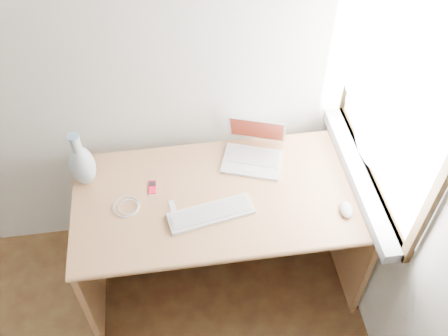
{
  "coord_description": "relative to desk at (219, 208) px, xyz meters",
  "views": [
    {
      "loc": [
        0.82,
        -0.18,
        2.61
      ],
      "look_at": [
        1.04,
        1.35,
        0.88
      ],
      "focal_mm": 40.0,
      "sensor_mm": 36.0,
      "label": 1
    }
  ],
  "objects": [
    {
      "name": "laptop",
      "position": [
        0.18,
        0.14,
        0.26
      ],
      "size": [
        0.34,
        0.33,
        0.2
      ],
      "rotation": [
        0.0,
        0.0,
        -0.34
      ],
      "color": "white",
      "rests_on": "desk"
    },
    {
      "name": "mouse",
      "position": [
        0.56,
        -0.27,
        0.23
      ],
      "size": [
        0.07,
        0.11,
        0.03
      ],
      "primitive_type": "ellipsoid",
      "rotation": [
        0.0,
        0.0,
        -0.15
      ],
      "color": "white",
      "rests_on": "desk"
    },
    {
      "name": "external_keyboard",
      "position": [
        -0.06,
        -0.2,
        0.23
      ],
      "size": [
        0.41,
        0.19,
        0.02
      ],
      "rotation": [
        0.0,
        0.0,
        0.18
      ],
      "color": "white",
      "rests_on": "desk"
    },
    {
      "name": "desk",
      "position": [
        0.0,
        0.0,
        0.0
      ],
      "size": [
        1.42,
        0.71,
        0.75
      ],
      "color": "tan",
      "rests_on": "floor"
    },
    {
      "name": "window",
      "position": [
        0.7,
        -0.09,
        0.74
      ],
      "size": [
        0.11,
        0.99,
        1.1
      ],
      "color": "white",
      "rests_on": "right_wall"
    },
    {
      "name": "cable_coil",
      "position": [
        -0.45,
        -0.1,
        0.22
      ],
      "size": [
        0.15,
        0.15,
        0.01
      ],
      "primitive_type": "torus",
      "rotation": [
        0.0,
        0.0,
        -0.18
      ],
      "color": "white",
      "rests_on": "desk"
    },
    {
      "name": "remote",
      "position": [
        -0.24,
        -0.13,
        0.22
      ],
      "size": [
        0.04,
        0.07,
        0.01
      ],
      "primitive_type": "cube",
      "rotation": [
        0.0,
        0.0,
        0.16
      ],
      "color": "white",
      "rests_on": "desk"
    },
    {
      "name": "ipod",
      "position": [
        -0.33,
        0.0,
        0.22
      ],
      "size": [
        0.04,
        0.08,
        0.01
      ],
      "rotation": [
        0.0,
        0.0,
        -0.05
      ],
      "color": "red",
      "rests_on": "desk"
    },
    {
      "name": "vase",
      "position": [
        -0.64,
        0.09,
        0.34
      ],
      "size": [
        0.12,
        0.12,
        0.31
      ],
      "color": "silver",
      "rests_on": "desk"
    }
  ]
}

